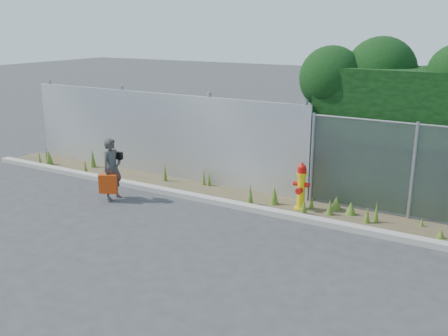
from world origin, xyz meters
The scene contains 8 objects.
ground centered at (0.00, 0.00, 0.00)m, with size 80.00×80.00×0.00m, color #343336.
curb centered at (0.00, 1.80, 0.06)m, with size 16.00×0.22×0.12m, color #A19A91.
weed_strip centered at (0.76, 2.42, 0.12)m, with size 16.00×1.24×0.54m.
corrugated_fence centered at (-3.25, 3.01, 1.10)m, with size 8.50×0.21×2.30m.
fire_hydrant centered at (1.05, 2.39, 0.51)m, with size 0.36×0.32×1.06m.
woman centered at (-2.97, 0.92, 0.72)m, with size 0.52×0.34×1.44m, color #0D584F.
red_tote_bag centered at (-2.95, 0.72, 0.42)m, with size 0.39×0.15×0.52m.
black_shoulder_bag centered at (-2.94, 1.09, 1.00)m, with size 0.23×0.09×0.17m.
Camera 1 is at (4.70, -7.31, 3.89)m, focal length 40.00 mm.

